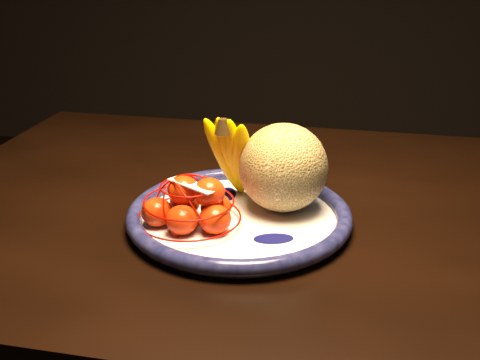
# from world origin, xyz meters

# --- Properties ---
(dining_table) EXTENTS (1.51, 0.99, 0.72)m
(dining_table) POSITION_xyz_m (-0.09, -0.08, 0.64)
(dining_table) COLOR black
(dining_table) RESTS_ON ground
(fruit_bowl) EXTENTS (0.35, 0.35, 0.03)m
(fruit_bowl) POSITION_xyz_m (-0.24, -0.16, 0.73)
(fruit_bowl) COLOR white
(fruit_bowl) RESTS_ON dining_table
(cantaloupe) EXTENTS (0.14, 0.14, 0.14)m
(cantaloupe) POSITION_xyz_m (-0.18, -0.12, 0.80)
(cantaloupe) COLOR olive
(cantaloupe) RESTS_ON fruit_bowl
(banana_bunch) EXTENTS (0.10, 0.10, 0.15)m
(banana_bunch) POSITION_xyz_m (-0.26, -0.09, 0.81)
(banana_bunch) COLOR #F6D800
(banana_bunch) RESTS_ON fruit_bowl
(mandarin_bag) EXTENTS (0.19, 0.19, 0.10)m
(mandarin_bag) POSITION_xyz_m (-0.31, -0.19, 0.76)
(mandarin_bag) COLOR #FF4910
(mandarin_bag) RESTS_ON fruit_bowl
(price_tag) EXTENTS (0.08, 0.06, 0.01)m
(price_tag) POSITION_xyz_m (-0.31, -0.20, 0.80)
(price_tag) COLOR white
(price_tag) RESTS_ON mandarin_bag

